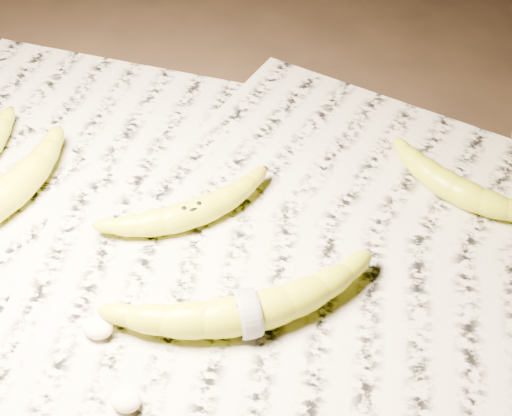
% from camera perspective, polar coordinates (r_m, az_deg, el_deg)
% --- Properties ---
extents(ground, '(3.00, 3.00, 0.00)m').
position_cam_1_polar(ground, '(0.80, -1.28, -2.97)').
color(ground, black).
rests_on(ground, ground).
extents(newspaper_patch, '(0.90, 0.70, 0.01)m').
position_cam_1_polar(newspaper_patch, '(0.79, -4.63, -4.03)').
color(newspaper_patch, '#ADA894').
rests_on(newspaper_patch, ground).
extents(banana_center, '(0.17, 0.16, 0.03)m').
position_cam_1_polar(banana_center, '(0.81, -5.19, -0.30)').
color(banana_center, '#B6A616').
rests_on(banana_center, newspaper_patch).
extents(banana_taped, '(0.24, 0.19, 0.04)m').
position_cam_1_polar(banana_taped, '(0.71, -0.68, -8.26)').
color(banana_taped, '#B6A616').
rests_on(banana_taped, newspaper_patch).
extents(banana_upper_a, '(0.18, 0.12, 0.03)m').
position_cam_1_polar(banana_upper_a, '(0.86, 15.78, 1.59)').
color(banana_upper_a, '#B6A616').
rests_on(banana_upper_a, newspaper_patch).
extents(measuring_tape, '(0.03, 0.05, 0.05)m').
position_cam_1_polar(measuring_tape, '(0.71, -0.68, -8.26)').
color(measuring_tape, white).
rests_on(measuring_tape, newspaper_patch).
extents(flesh_chunk_a, '(0.03, 0.03, 0.02)m').
position_cam_1_polar(flesh_chunk_a, '(0.73, -12.61, -9.12)').
color(flesh_chunk_a, beige).
rests_on(flesh_chunk_a, newspaper_patch).
extents(flesh_chunk_b, '(0.03, 0.02, 0.02)m').
position_cam_1_polar(flesh_chunk_b, '(0.68, -10.42, -14.72)').
color(flesh_chunk_b, beige).
rests_on(flesh_chunk_b, newspaper_patch).
extents(flesh_chunk_c, '(0.03, 0.02, 0.02)m').
position_cam_1_polar(flesh_chunk_c, '(0.73, -6.70, -8.16)').
color(flesh_chunk_c, beige).
rests_on(flesh_chunk_c, newspaper_patch).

